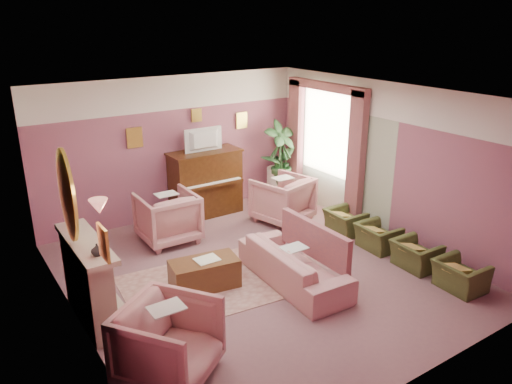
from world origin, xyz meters
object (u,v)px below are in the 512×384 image
olive_chair_d (345,218)px  side_table (278,183)px  sofa (294,258)px  olive_chair_c (378,233)px  television (205,138)px  floral_armchair_front (169,338)px  olive_chair_b (416,251)px  olive_chair_a (461,271)px  floral_armchair_left (168,215)px  piano (206,184)px  coffee_table (205,274)px  floral_armchair_right (282,197)px

olive_chair_d → side_table: size_ratio=0.98×
sofa → olive_chair_c: sofa is taller
television → olive_chair_c: bearing=-60.9°
floral_armchair_front → olive_chair_b: 4.39m
floral_armchair_front → olive_chair_c: size_ratio=1.46×
side_table → olive_chair_a: bearing=-91.0°
olive_chair_a → television: bearing=109.9°
sofa → side_table: sofa is taller
floral_armchair_left → sofa: bearing=-68.6°
sofa → piano: bearing=85.9°
coffee_table → olive_chair_d: size_ratio=1.45×
sofa → floral_armchair_right: bearing=57.4°
floral_armchair_right → television: bearing=133.8°
floral_armchair_left → olive_chair_d: bearing=-27.8°
coffee_table → olive_chair_d: 3.15m
olive_chair_d → side_table: side_table is taller
floral_armchair_front → olive_chair_b: bearing=2.3°
floral_armchair_right → olive_chair_a: (0.63, -3.58, -0.20)m
television → side_table: size_ratio=1.14×
floral_armchair_right → side_table: floral_armchair_right is taller
olive_chair_a → coffee_table: bearing=145.5°
side_table → piano: bearing=177.9°
television → olive_chair_a: bearing=-70.1°
television → olive_chair_c: 3.73m
floral_armchair_front → olive_chair_c: floral_armchair_front is taller
olive_chair_d → olive_chair_c: bearing=-90.0°
coffee_table → olive_chair_b: size_ratio=1.45×
television → floral_armchair_left: size_ratio=0.80×
piano → television: (0.00, -0.05, 0.95)m
coffee_table → olive_chair_b: 3.40m
olive_chair_a → side_table: size_ratio=0.98×
television → coffee_table: 3.22m
floral_armchair_right → olive_chair_d: size_ratio=1.46×
olive_chair_a → piano: bearing=109.7°
side_table → floral_armchair_front: bearing=-137.9°
piano → olive_chair_c: piano is taller
coffee_table → floral_armchair_left: (0.24, 1.83, 0.28)m
sofa → floral_armchair_right: 2.42m
floral_armchair_right → olive_chair_b: floral_armchair_right is taller
floral_armchair_left → floral_armchair_front: (-1.49, -3.34, 0.00)m
olive_chair_c → piano: bearing=118.7°
coffee_table → floral_armchair_left: bearing=82.4°
floral_armchair_right → side_table: (0.71, 1.10, -0.15)m
olive_chair_c → olive_chair_b: bearing=-90.0°
piano → television: television is taller
piano → olive_chair_a: size_ratio=2.03×
coffee_table → side_table: size_ratio=1.43×
floral_armchair_right → olive_chair_a: bearing=-80.0°
coffee_table → olive_chair_a: size_ratio=1.45×
olive_chair_d → olive_chair_b: bearing=-90.0°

